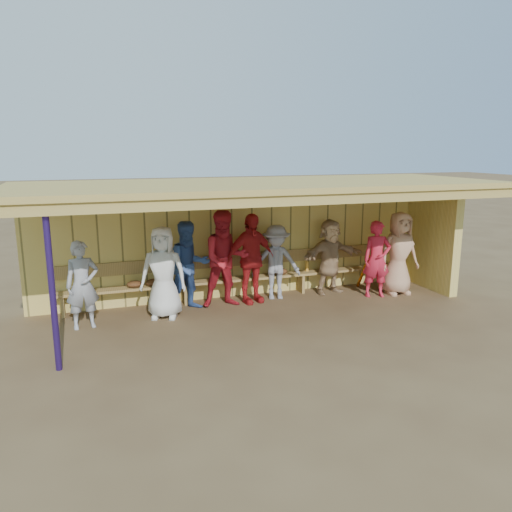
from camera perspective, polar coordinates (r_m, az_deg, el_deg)
The scene contains 13 objects.
ground at distance 9.65m, azimuth 0.69°, elevation -6.52°, with size 90.00×90.00×0.00m, color brown.
player_a at distance 9.18m, azimuth -19.22°, elevation -3.14°, with size 0.57×0.37×1.56m, color #9C9EA4.
player_b at distance 9.34m, azimuth -10.56°, elevation -1.86°, with size 0.84×0.55×1.72m, color silver.
player_c at distance 9.73m, azimuth -7.65°, elevation -1.14°, with size 0.85×0.66×1.75m, color #375798.
player_d at distance 10.09m, azimuth -0.60°, elevation -0.29°, with size 1.07×0.45×1.83m, color red.
player_e at distance 10.38m, azimuth 2.30°, elevation -0.71°, with size 1.01×0.58×1.56m, color gray.
player_f at distance 10.88m, azimuth 8.43°, elevation -0.05°, with size 1.51×0.48×1.63m, color tan.
player_g at distance 10.82m, azimuth 13.64°, elevation -0.35°, with size 0.59×0.39×1.62m, color red.
player_h at distance 11.11m, azimuth 16.02°, elevation 0.30°, with size 0.88×0.57×1.79m, color tan.
player_extra at distance 9.85m, azimuth -3.50°, elevation -0.34°, with size 0.94×0.73×1.93m, color red.
dugout_structure at distance 10.02m, azimuth 1.47°, elevation 4.15°, with size 8.80×3.20×2.50m.
bench at distance 10.52m, azimuth -1.38°, elevation -1.94°, with size 7.60×0.34×0.93m.
dugout_equipment at distance 10.29m, azimuth -3.46°, elevation -2.51°, with size 6.11×0.62×0.80m.
Camera 1 is at (-3.12, -8.59, 3.11)m, focal length 35.00 mm.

